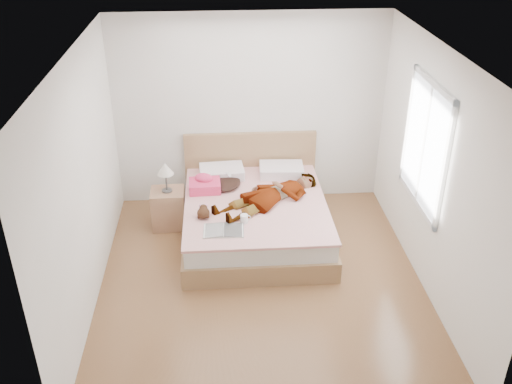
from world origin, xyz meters
TOP-DOWN VIEW (x-y plane):
  - ground at (0.00, 0.00)m, footprint 4.00×4.00m
  - woman at (0.19, 0.99)m, footprint 1.59×1.36m
  - hair at (-0.38, 1.44)m, footprint 0.49×0.58m
  - phone at (-0.31, 1.39)m, footprint 0.08×0.09m
  - room_shell at (1.77, 0.30)m, footprint 4.00×4.00m
  - bed at (0.00, 1.04)m, footprint 1.80×2.08m
  - towel at (-0.63, 1.30)m, footprint 0.41×0.35m
  - magazine at (-0.41, 0.30)m, footprint 0.47×0.32m
  - coffee_mug at (-0.16, 0.48)m, footprint 0.13×0.10m
  - plush_toy at (-0.63, 0.63)m, footprint 0.15×0.23m
  - nightstand at (-1.10, 1.29)m, footprint 0.43×0.38m

SIDE VIEW (x-z plane):
  - ground at x=0.00m, z-range 0.00..0.00m
  - bed at x=0.00m, z-range -0.22..0.78m
  - nightstand at x=-1.10m, z-range -0.15..0.76m
  - magazine at x=-0.41m, z-range 0.51..0.53m
  - hair at x=-0.38m, z-range 0.51..0.59m
  - coffee_mug at x=-0.16m, z-range 0.51..0.61m
  - plush_toy at x=-0.63m, z-range 0.51..0.64m
  - towel at x=-0.63m, z-range 0.49..0.70m
  - woman at x=0.19m, z-range 0.51..0.72m
  - phone at x=-0.31m, z-range 0.65..0.70m
  - room_shell at x=1.77m, z-range -0.50..3.50m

